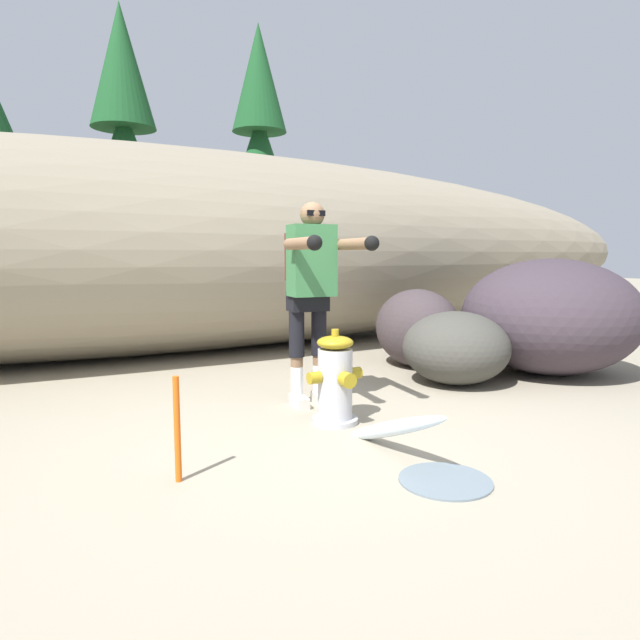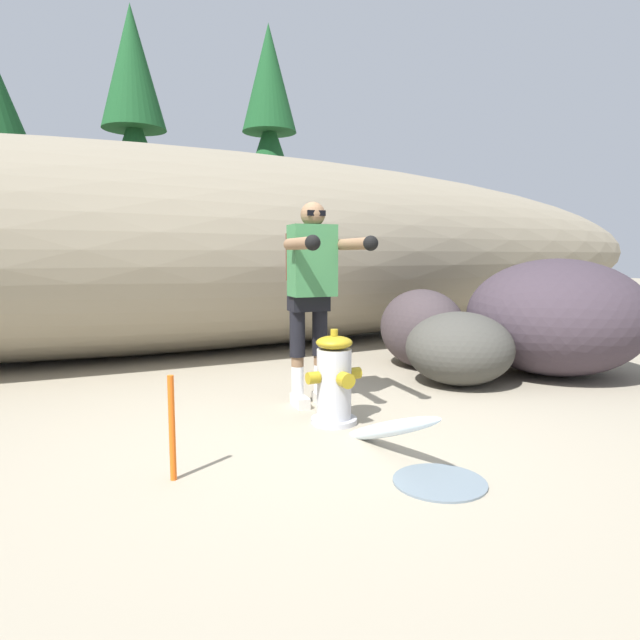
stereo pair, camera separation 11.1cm
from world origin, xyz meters
The scene contains 11 objects.
ground_plane centered at (0.00, 0.00, -0.02)m, with size 56.00×56.00×0.04m, color gray.
dirt_embankment centered at (0.00, 3.89, 1.31)m, with size 17.38×3.20×2.63m, color gray.
fire_hydrant centered at (0.24, 0.15, 0.33)m, with size 0.44×0.39×0.71m.
hydrant_water_jet centered at (0.24, -0.67, 0.12)m, with size 0.52×1.33×0.51m.
utility_worker centered at (0.30, 0.65, 1.07)m, with size 0.60×1.01×1.68m.
boulder_large centered at (3.14, 0.59, 0.61)m, with size 1.84×1.83×1.23m, color #392F37.
boulder_mid centered at (2.13, 1.54, 0.44)m, with size 1.14×0.86×0.88m, color #3A3134.
boulder_small centered at (1.93, 0.70, 0.36)m, with size 1.06×1.04×0.71m, color #3F3E38.
pine_tree_left centered at (0.13, 8.20, 3.32)m, with size 1.91×1.91×6.09m.
pine_tree_center centered at (3.31, 9.01, 3.72)m, with size 1.97×1.97×6.60m.
survey_stake centered at (-1.07, -0.36, 0.30)m, with size 0.04×0.04×0.60m, color #E55914.
Camera 2 is at (-1.67, -3.36, 1.26)m, focal length 30.65 mm.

